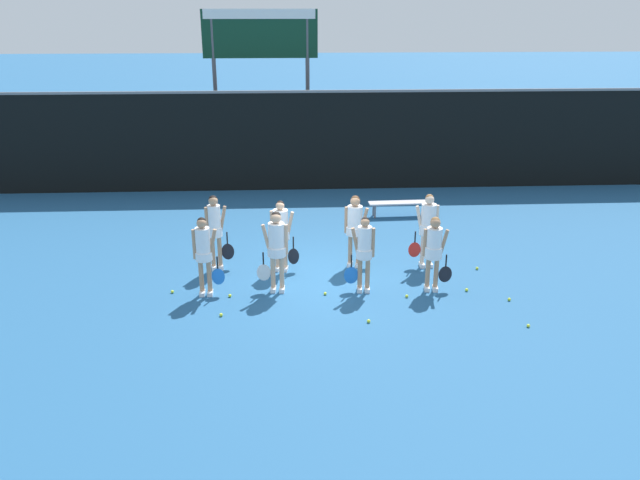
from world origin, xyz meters
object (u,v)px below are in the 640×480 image
(player_3, at_px, (434,247))
(tennis_ball_4, at_px, (221,315))
(player_2, at_px, (364,249))
(player_6, at_px, (355,224))
(bench_courtside, at_px, (399,204))
(tennis_ball_6, at_px, (172,292))
(tennis_ball_5, at_px, (467,290))
(player_1, at_px, (276,244))
(player_5, at_px, (281,230))
(tennis_ball_8, at_px, (509,299))
(tennis_ball_2, at_px, (325,294))
(tennis_ball_3, at_px, (407,296))
(player_0, at_px, (204,250))
(player_4, at_px, (215,226))
(tennis_ball_7, at_px, (477,268))
(tennis_ball_1, at_px, (369,321))
(player_7, at_px, (428,224))
(tennis_ball_0, at_px, (230,296))
(scoreboard, at_px, (260,48))

(player_3, height_order, tennis_ball_4, player_3)
(player_2, bearing_deg, player_6, 97.96)
(bench_courtside, relative_size, tennis_ball_6, 26.76)
(player_6, xyz_separation_m, tennis_ball_5, (2.31, -1.54, -1.02))
(player_2, relative_size, tennis_ball_5, 24.20)
(bench_courtside, xyz_separation_m, player_6, (-1.71, -3.66, 0.68))
(player_3, bearing_deg, player_1, -174.60)
(player_5, relative_size, tennis_ball_8, 25.42)
(player_2, bearing_deg, tennis_ball_2, -162.49)
(tennis_ball_2, relative_size, tennis_ball_3, 0.97)
(player_0, distance_m, tennis_ball_6, 1.26)
(tennis_ball_3, bearing_deg, player_1, 170.03)
(player_1, bearing_deg, player_5, 89.50)
(player_4, bearing_deg, tennis_ball_5, -25.87)
(player_1, distance_m, tennis_ball_8, 5.08)
(player_1, distance_m, player_2, 1.88)
(player_1, bearing_deg, tennis_ball_3, -6.03)
(tennis_ball_3, xyz_separation_m, tennis_ball_7, (1.93, 1.40, 0.00))
(player_3, bearing_deg, player_6, 145.13)
(player_6, bearing_deg, player_0, -145.45)
(tennis_ball_1, bearing_deg, player_4, 138.65)
(bench_courtside, xyz_separation_m, player_7, (-0.01, -3.77, 0.69))
(player_3, distance_m, tennis_ball_0, 4.50)
(player_4, height_order, tennis_ball_0, player_4)
(player_6, bearing_deg, tennis_ball_0, -139.25)
(scoreboard, relative_size, tennis_ball_3, 85.81)
(player_6, height_order, tennis_ball_8, player_6)
(tennis_ball_4, bearing_deg, player_0, 111.25)
(player_7, bearing_deg, tennis_ball_7, -14.40)
(player_5, height_order, player_7, player_7)
(player_1, xyz_separation_m, tennis_ball_3, (2.77, -0.49, -1.06))
(player_7, height_order, tennis_ball_2, player_7)
(player_1, bearing_deg, tennis_ball_8, -4.81)
(player_5, height_order, tennis_ball_7, player_5)
(player_5, height_order, tennis_ball_8, player_5)
(player_7, bearing_deg, tennis_ball_1, -123.28)
(player_3, relative_size, tennis_ball_7, 24.69)
(player_3, bearing_deg, tennis_ball_1, -129.78)
(player_1, xyz_separation_m, tennis_ball_1, (1.81, -1.57, -1.06))
(tennis_ball_0, distance_m, tennis_ball_5, 5.15)
(tennis_ball_1, xyz_separation_m, tennis_ball_8, (3.10, 0.81, -0.00))
(player_0, bearing_deg, player_7, 13.31)
(tennis_ball_4, bearing_deg, player_2, 19.32)
(scoreboard, bearing_deg, player_3, -68.14)
(player_1, distance_m, player_5, 1.14)
(tennis_ball_4, bearing_deg, scoreboard, 87.24)
(player_3, bearing_deg, player_5, 166.63)
(player_4, bearing_deg, player_5, -16.48)
(player_5, height_order, tennis_ball_6, player_5)
(tennis_ball_0, relative_size, tennis_ball_4, 0.99)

